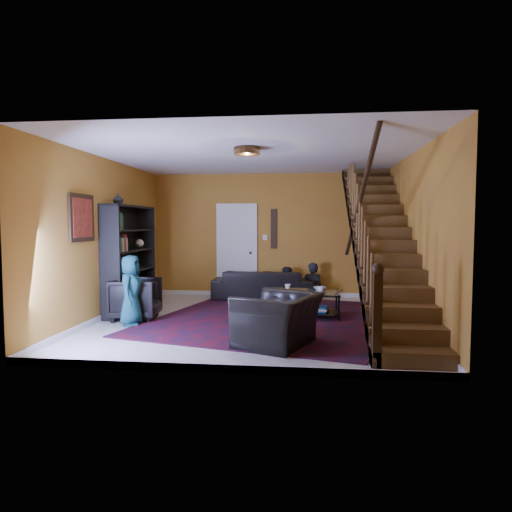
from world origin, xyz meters
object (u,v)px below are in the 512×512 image
(armchair_left, at_px, (136,299))
(armchair_right, at_px, (278,320))
(sofa, at_px, (263,285))
(bookshelf, at_px, (130,261))
(coffee_table, at_px, (304,302))

(armchair_left, relative_size, armchair_right, 0.73)
(sofa, xyz_separation_m, armchair_left, (-2.00, -2.36, 0.04))
(bookshelf, relative_size, armchair_right, 1.84)
(bookshelf, xyz_separation_m, coffee_table, (3.26, -0.20, -0.69))
(bookshelf, xyz_separation_m, armchair_right, (2.92, -2.12, -0.61))
(coffee_table, bearing_deg, sofa, 115.36)
(bookshelf, relative_size, coffee_table, 1.45)
(coffee_table, bearing_deg, armchair_left, -171.04)
(armchair_left, xyz_separation_m, armchair_right, (2.57, -1.46, -0.01))
(armchair_left, distance_m, coffee_table, 2.94)
(bookshelf, height_order, armchair_left, bookshelf)
(sofa, height_order, coffee_table, sofa)
(bookshelf, xyz_separation_m, armchair_left, (0.35, -0.66, -0.60))
(armchair_right, bearing_deg, sofa, -149.66)
(bookshelf, height_order, armchair_right, bookshelf)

